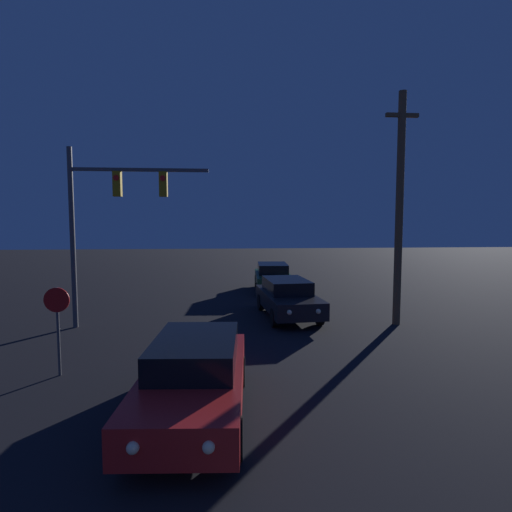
% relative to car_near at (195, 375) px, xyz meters
% --- Properties ---
extents(car_near, '(2.21, 4.88, 1.52)m').
position_rel_car_near_xyz_m(car_near, '(0.00, 0.00, 0.00)').
color(car_near, '#B21E1E').
rests_on(car_near, ground_plane).
extents(car_mid, '(2.23, 4.89, 1.52)m').
position_rel_car_near_xyz_m(car_mid, '(3.20, 8.14, 0.00)').
color(car_mid, black).
rests_on(car_mid, ground_plane).
extents(car_far, '(2.16, 4.87, 1.52)m').
position_rel_car_near_xyz_m(car_far, '(3.40, 14.44, 0.00)').
color(car_far, '#1E4728').
rests_on(car_far, ground_plane).
extents(traffic_signal_mast, '(4.99, 0.30, 6.51)m').
position_rel_car_near_xyz_m(traffic_signal_mast, '(-3.59, 7.15, 3.52)').
color(traffic_signal_mast, '#4C4C51').
rests_on(traffic_signal_mast, ground_plane).
extents(stop_sign, '(0.62, 0.07, 2.23)m').
position_rel_car_near_xyz_m(stop_sign, '(-3.52, 2.36, 0.72)').
color(stop_sign, '#4C4C51').
rests_on(stop_sign, ground_plane).
extents(utility_pole, '(1.22, 0.28, 8.57)m').
position_rel_car_near_xyz_m(utility_pole, '(7.10, 6.57, 3.60)').
color(utility_pole, brown).
rests_on(utility_pole, ground_plane).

